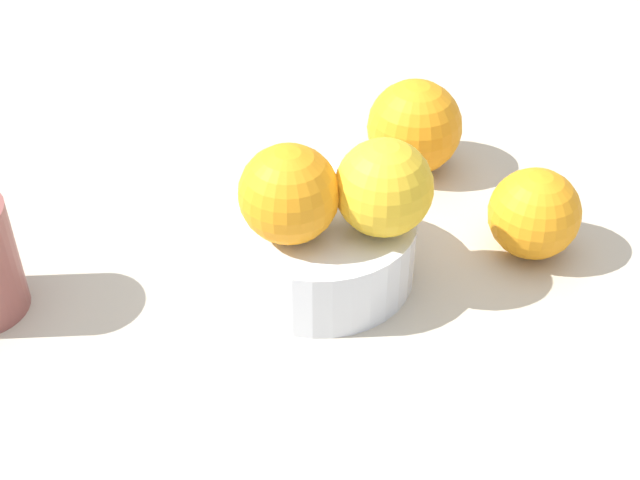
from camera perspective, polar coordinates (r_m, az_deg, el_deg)
ground_plane at (r=63.40cm, az=-0.00°, el=-2.82°), size 110.00×110.00×2.00cm
fruit_bowl at (r=61.21cm, az=-0.00°, el=-0.45°), size 13.29×13.29×4.99cm
orange_in_bowl_0 at (r=56.15cm, az=-2.03°, el=3.00°), size 6.57×6.57×6.57cm
orange_in_bowl_1 at (r=56.90cm, az=4.17°, el=3.41°), size 6.50×6.50×6.50cm
orange_loose_0 at (r=64.52cm, az=13.72°, el=1.67°), size 6.63×6.63×6.63cm
orange_loose_1 at (r=71.81cm, az=6.15°, el=7.31°), size 7.70×7.70×7.70cm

